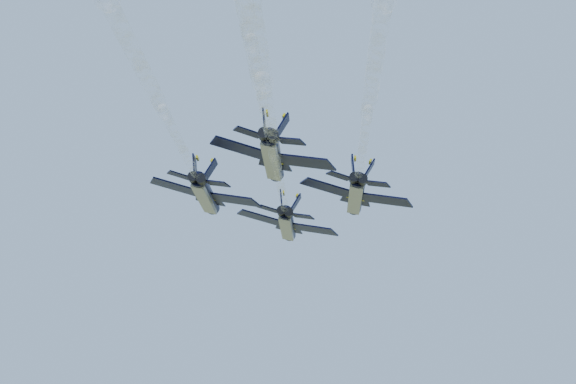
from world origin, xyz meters
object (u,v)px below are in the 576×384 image
(jet_lead, at_px, (288,225))
(jet_slot, at_px, (273,158))
(jet_left, at_px, (206,195))
(jet_right, at_px, (356,196))

(jet_lead, distance_m, jet_slot, 26.81)
(jet_left, height_order, jet_right, same)
(jet_left, xyz_separation_m, jet_slot, (12.82, -9.81, 0.00))
(jet_right, relative_size, jet_slot, 1.00)
(jet_lead, distance_m, jet_right, 15.83)
(jet_left, height_order, jet_slot, same)
(jet_left, bearing_deg, jet_lead, 53.28)
(jet_left, xyz_separation_m, jet_right, (18.28, 6.55, 0.00))
(jet_lead, relative_size, jet_right, 1.00)
(jet_left, bearing_deg, jet_right, 2.23)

